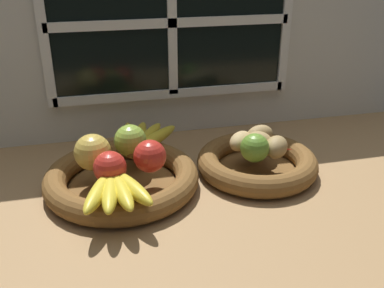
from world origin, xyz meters
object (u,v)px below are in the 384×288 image
object	(u,v)px
apple_golden_left	(93,152)
lime_near	(255,148)
potato_small	(276,147)
potato_back	(260,135)
chili_pepper	(268,148)
apple_green_back	(130,141)
potato_large	(259,143)
fruit_bowl_left	(122,179)
banana_bunch_back	(142,138)
banana_bunch_front	(115,189)
potato_oblong	(241,141)
fruit_bowl_right	(257,163)
apple_red_right	(150,156)
apple_red_front	(110,167)

from	to	relation	value
apple_golden_left	lime_near	bearing A→B (deg)	-7.59
potato_small	potato_back	distance (cm)	7.27
chili_pepper	apple_golden_left	bearing A→B (deg)	-160.61
apple_green_back	potato_large	world-z (taller)	apple_green_back
lime_near	chili_pepper	world-z (taller)	lime_near
fruit_bowl_left	banana_bunch_back	bearing A→B (deg)	61.62
banana_bunch_front	chili_pepper	xyz separation A→B (cm)	(35.95, 10.98, -0.43)
potato_oblong	fruit_bowl_right	bearing A→B (deg)	-37.87
fruit_bowl_left	potato_back	xyz separation A→B (cm)	(33.60, 4.16, 5.27)
apple_red_right	potato_back	world-z (taller)	apple_red_right
fruit_bowl_right	apple_red_front	bearing A→B (deg)	-170.50
fruit_bowl_right	apple_golden_left	size ratio (longest dim) A/B	3.58
lime_near	fruit_bowl_left	bearing A→B (deg)	172.87
fruit_bowl_left	lime_near	xyz separation A→B (cm)	(29.27, -3.66, 6.00)
apple_green_back	banana_bunch_front	bearing A→B (deg)	-105.72
banana_bunch_back	fruit_bowl_left	bearing A→B (deg)	-118.38
fruit_bowl_right	potato_large	distance (cm)	5.32
apple_red_front	lime_near	bearing A→B (deg)	3.72
apple_green_back	potato_large	xyz separation A→B (cm)	(28.92, -5.67, -1.15)
fruit_bowl_right	banana_bunch_back	xyz separation A→B (cm)	(-25.55, 11.40, 4.22)
fruit_bowl_right	apple_red_front	distance (cm)	35.26
potato_back	chili_pepper	distance (cm)	4.84
fruit_bowl_right	apple_red_right	world-z (taller)	apple_red_right
potato_back	banana_bunch_back	bearing A→B (deg)	165.21
banana_bunch_front	fruit_bowl_right	bearing A→B (deg)	18.76
apple_golden_left	apple_red_front	xyz separation A→B (cm)	(3.15, -6.73, -0.59)
apple_red_right	lime_near	size ratio (longest dim) A/B	1.08
potato_back	lime_near	world-z (taller)	lime_near
banana_bunch_front	potato_back	size ratio (longest dim) A/B	2.33
potato_oblong	lime_near	xyz separation A→B (cm)	(0.96, -6.31, 1.04)
apple_golden_left	potato_large	world-z (taller)	apple_golden_left
potato_back	lime_near	xyz separation A→B (cm)	(-4.33, -7.82, 0.73)
potato_small	fruit_bowl_left	bearing A→B (deg)	175.03
potato_large	fruit_bowl_right	bearing A→B (deg)	-90.00
potato_oblong	chili_pepper	size ratio (longest dim) A/B	0.65
potato_back	fruit_bowl_left	bearing A→B (deg)	-172.95
banana_bunch_front	potato_back	bearing A→B (deg)	23.67
apple_golden_left	banana_bunch_front	size ratio (longest dim) A/B	0.47
potato_large	chili_pepper	size ratio (longest dim) A/B	0.58
apple_golden_left	potato_oblong	bearing A→B (deg)	2.77
potato_large	banana_bunch_back	bearing A→B (deg)	155.95
apple_red_front	chili_pepper	bearing A→B (deg)	8.20
banana_bunch_back	potato_small	size ratio (longest dim) A/B	2.82
apple_golden_left	potato_oblong	world-z (taller)	apple_golden_left
potato_large	potato_oblong	xyz separation A→B (cm)	(-3.40, 2.65, -0.37)
potato_small	potato_oblong	size ratio (longest dim) A/B	0.93
banana_bunch_front	potato_small	size ratio (longest dim) A/B	2.47
banana_bunch_front	potato_large	size ratio (longest dim) A/B	2.57
potato_back	banana_bunch_front	bearing A→B (deg)	-156.33
apple_red_right	lime_near	xyz separation A→B (cm)	(23.27, -0.83, -0.27)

